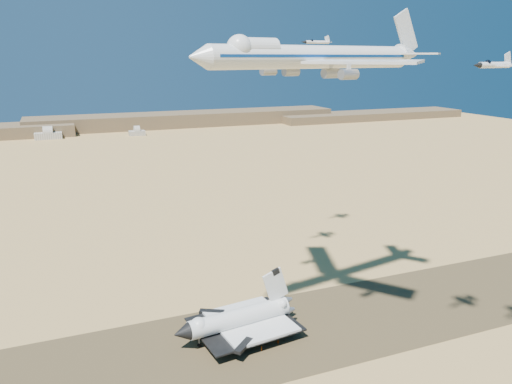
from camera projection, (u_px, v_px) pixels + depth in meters
name	position (u px, v px, depth m)	size (l,w,h in m)	color
ground	(240.00, 342.00, 166.30)	(1200.00, 1200.00, 0.00)	tan
runway	(240.00, 342.00, 166.29)	(600.00, 50.00, 0.06)	brown
ridgeline	(150.00, 123.00, 660.19)	(960.00, 90.00, 18.00)	brown
hangars	(44.00, 136.00, 570.72)	(200.50, 29.50, 30.00)	beige
shuttle	(238.00, 320.00, 168.99)	(44.40, 30.63, 21.81)	silver
carrier_747	(309.00, 57.00, 149.07)	(87.10, 66.15, 21.62)	silver
crew_a	(261.00, 349.00, 161.19)	(0.61, 0.40, 1.68)	#DA520C
crew_b	(267.00, 337.00, 167.30)	(0.94, 0.54, 1.93)	#DA520C
crew_c	(278.00, 342.00, 164.83)	(0.97, 0.50, 1.65)	#DA520C
chase_jet_a	(494.00, 65.00, 125.54)	(16.20, 9.26, 4.09)	silver
chase_jet_d	(295.00, 63.00, 198.46)	(16.02, 8.88, 4.00)	silver
chase_jet_e	(317.00, 42.00, 223.54)	(15.28, 8.27, 3.80)	silver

